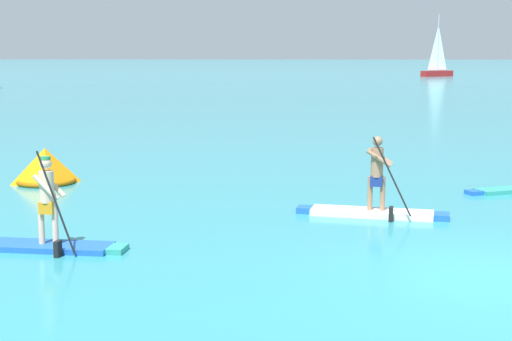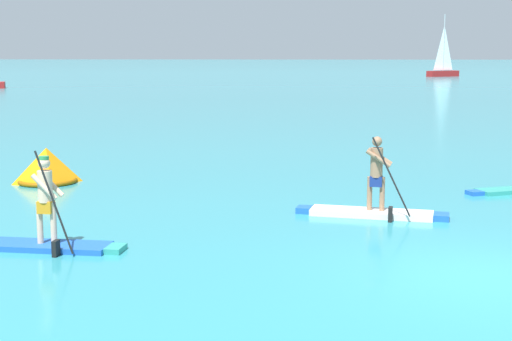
{
  "view_description": "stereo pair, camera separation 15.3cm",
  "coord_description": "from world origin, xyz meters",
  "px_view_note": "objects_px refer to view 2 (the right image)",
  "views": [
    {
      "loc": [
        -3.33,
        -11.78,
        3.57
      ],
      "look_at": [
        -3.8,
        5.75,
        0.76
      ],
      "focal_mm": 54.0,
      "sensor_mm": 36.0,
      "label": 1
    },
    {
      "loc": [
        -3.18,
        -11.77,
        3.57
      ],
      "look_at": [
        -3.8,
        5.75,
        0.76
      ],
      "focal_mm": 54.0,
      "sensor_mm": 36.0,
      "label": 2
    }
  ],
  "objects_px": {
    "paddleboarder_near_left": "(47,229)",
    "race_marker_buoy": "(47,168)",
    "sailboat_right_horizon": "(443,68)",
    "paddleboarder_mid_center": "(374,202)"
  },
  "relations": [
    {
      "from": "paddleboarder_near_left",
      "to": "race_marker_buoy",
      "type": "xyz_separation_m",
      "value": [
        -2.07,
        6.73,
        0.05
      ]
    },
    {
      "from": "race_marker_buoy",
      "to": "paddleboarder_near_left",
      "type": "bearing_deg",
      "value": -72.93
    },
    {
      "from": "sailboat_right_horizon",
      "to": "paddleboarder_near_left",
      "type": "bearing_deg",
      "value": -136.7
    },
    {
      "from": "paddleboarder_mid_center",
      "to": "sailboat_right_horizon",
      "type": "bearing_deg",
      "value": 90.03
    },
    {
      "from": "paddleboarder_near_left",
      "to": "sailboat_right_horizon",
      "type": "distance_m",
      "value": 86.78
    },
    {
      "from": "paddleboarder_mid_center",
      "to": "sailboat_right_horizon",
      "type": "height_order",
      "value": "sailboat_right_horizon"
    },
    {
      "from": "sailboat_right_horizon",
      "to": "race_marker_buoy",
      "type": "bearing_deg",
      "value": -139.43
    },
    {
      "from": "paddleboarder_near_left",
      "to": "paddleboarder_mid_center",
      "type": "height_order",
      "value": "paddleboarder_near_left"
    },
    {
      "from": "paddleboarder_near_left",
      "to": "race_marker_buoy",
      "type": "relative_size",
      "value": 1.68
    },
    {
      "from": "paddleboarder_near_left",
      "to": "paddleboarder_mid_center",
      "type": "xyz_separation_m",
      "value": [
        6.14,
        2.92,
        -0.04
      ]
    }
  ]
}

